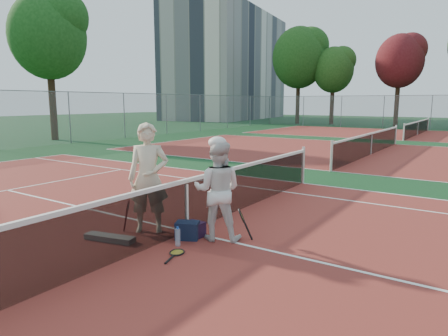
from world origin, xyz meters
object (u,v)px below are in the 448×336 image
object	(u,v)px
player_b	(218,190)
racket_black_held	(242,225)
apartment_block	(228,66)
water_bottle	(178,237)
sports_bag_navy	(187,230)
racket_red	(128,216)
player_a	(148,178)
net_main	(187,206)
sports_bag_purple	(195,229)
racket_spare	(177,252)

from	to	relation	value
player_b	racket_black_held	size ratio (longest dim) A/B	3.15
apartment_block	water_bottle	xyz separation A→B (m)	(28.34, -44.67, -7.35)
apartment_block	sports_bag_navy	size ratio (longest dim) A/B	54.66
racket_black_held	water_bottle	xyz separation A→B (m)	(-0.74, -0.86, -0.13)
racket_red	water_bottle	size ratio (longest dim) A/B	1.98
sports_bag_navy	water_bottle	size ratio (longest dim) A/B	1.34
player_a	racket_black_held	world-z (taller)	player_a
net_main	water_bottle	size ratio (longest dim) A/B	36.60
racket_black_held	racket_red	bearing A→B (deg)	-11.98
sports_bag_navy	sports_bag_purple	xyz separation A→B (m)	(0.02, 0.20, -0.02)
player_a	sports_bag_navy	distance (m)	1.22
water_bottle	sports_bag_purple	bearing A→B (deg)	96.33
apartment_block	sports_bag_purple	xyz separation A→B (m)	(28.28, -44.11, -7.36)
player_b	racket_red	distance (m)	1.85
net_main	player_a	size ratio (longest dim) A/B	5.35
sports_bag_navy	racket_red	bearing A→B (deg)	-166.74
player_a	sports_bag_navy	size ratio (longest dim) A/B	5.10
apartment_block	sports_bag_purple	world-z (taller)	apartment_block
racket_black_held	racket_spare	world-z (taller)	racket_black_held
net_main	racket_red	distance (m)	1.14
racket_red	racket_spare	world-z (taller)	racket_red
racket_spare	sports_bag_navy	distance (m)	0.71
net_main	player_a	xyz separation A→B (m)	(-0.60, -0.37, 0.52)
apartment_block	sports_bag_navy	world-z (taller)	apartment_block
player_b	sports_bag_navy	world-z (taller)	player_b
racket_black_held	sports_bag_purple	bearing A→B (deg)	-12.42
racket_spare	player_a	bearing A→B (deg)	45.64
net_main	apartment_block	bearing A→B (deg)	122.47
player_b	sports_bag_navy	distance (m)	0.91
racket_black_held	sports_bag_purple	size ratio (longest dim) A/B	1.68
sports_bag_purple	racket_spare	bearing A→B (deg)	-71.97
apartment_block	player_a	size ratio (longest dim) A/B	10.72
racket_red	sports_bag_navy	size ratio (longest dim) A/B	1.48
player_b	sports_bag_navy	size ratio (longest dim) A/B	4.40
apartment_block	player_a	distance (m)	52.55
sports_bag_navy	sports_bag_purple	bearing A→B (deg)	82.99
net_main	racket_spare	size ratio (longest dim) A/B	18.29
net_main	water_bottle	world-z (taller)	net_main
player_a	net_main	bearing A→B (deg)	-3.60
apartment_block	player_b	bearing A→B (deg)	-56.88
net_main	sports_bag_purple	size ratio (longest dim) A/B	32.88
racket_red	sports_bag_purple	bearing A→B (deg)	-18.41
player_a	racket_red	distance (m)	0.84
net_main	player_b	xyz separation A→B (m)	(0.70, 0.01, 0.38)
player_a	player_b	world-z (taller)	player_a
sports_bag_navy	water_bottle	world-z (taller)	sports_bag_navy
sports_bag_navy	player_a	bearing A→B (deg)	-175.44
racket_black_held	player_b	bearing A→B (deg)	-6.95
net_main	sports_bag_navy	bearing A→B (deg)	-49.98
racket_red	sports_bag_purple	distance (m)	1.33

